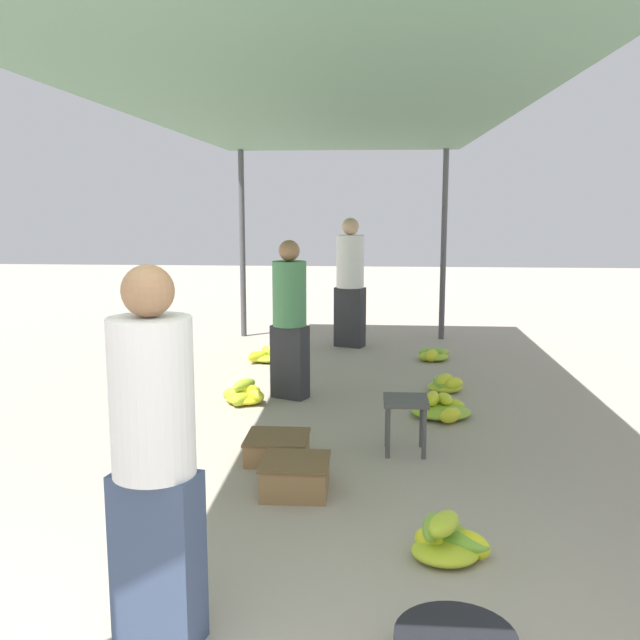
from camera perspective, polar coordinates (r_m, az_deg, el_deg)
The scene contains 15 objects.
canopy_post_back_left at distance 10.29m, azimuth -6.23°, elevation 6.00°, with size 0.08×0.08×2.65m, color #4C4C51.
canopy_post_back_right at distance 10.17m, azimuth 9.86°, elevation 5.88°, with size 0.08×0.08×2.65m, color #4C4C51.
canopy_tarp at distance 6.19m, azimuth 0.11°, elevation 16.38°, with size 3.25×8.35×0.04m, color #567A60.
vendor_foreground at distance 3.15m, azimuth -13.13°, elevation -10.33°, with size 0.42×0.42×1.67m.
stool at distance 5.56m, azimuth 6.86°, elevation -7.08°, with size 0.34×0.34×0.43m.
banana_pile_left_0 at distance 6.94m, azimuth -6.13°, elevation -6.01°, with size 0.46×0.41×0.24m.
banana_pile_left_1 at distance 8.76m, azimuth -4.14°, elevation -2.82°, with size 0.54×0.59×0.21m.
banana_pile_right_0 at distance 4.12m, azimuth 10.15°, elevation -17.01°, with size 0.47×0.40×0.27m.
banana_pile_right_1 at distance 6.60m, azimuth 9.63°, elevation -6.98°, with size 0.54×0.66×0.23m.
banana_pile_right_2 at distance 7.44m, azimuth 9.98°, elevation -5.06°, with size 0.39×0.37×0.18m.
banana_pile_right_3 at distance 8.88m, azimuth 9.03°, elevation -2.79°, with size 0.46×0.48×0.16m.
crate_near at distance 4.86m, azimuth -1.97°, elevation -12.38°, with size 0.45×0.45×0.23m.
crate_mid at distance 5.47m, azimuth -3.44°, elevation -10.14°, with size 0.47×0.47×0.18m.
shopper_walking_mid at distance 6.98m, azimuth -2.45°, elevation 0.24°, with size 0.44×0.44×1.56m.
shopper_walking_far at distance 9.52m, azimuth 2.42°, elevation 3.18°, with size 0.47×0.47×1.72m.
Camera 1 is at (0.45, -1.86, 1.91)m, focal length 40.00 mm.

